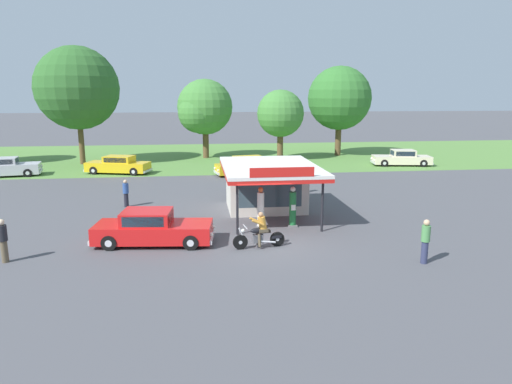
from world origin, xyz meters
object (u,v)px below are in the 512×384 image
parked_car_back_row_centre_left (247,166)px  bystander_admiring_sedan (425,240)px  featured_classic_sedan (152,229)px  motorcycle_with_rider (260,233)px  parked_car_back_row_centre_right (402,158)px  parked_car_back_row_centre (118,165)px  gas_pump_nearside (261,209)px  bystander_strolling_foreground (3,240)px  gas_pump_offside (293,208)px  bystander_standing_back_lot (296,180)px  parked_car_back_row_far_right (5,168)px  bystander_leaning_by_kiosk (126,193)px

parked_car_back_row_centre_left → bystander_admiring_sedan: 21.53m
featured_classic_sedan → parked_car_back_row_centre_left: bearing=70.7°
motorcycle_with_rider → parked_car_back_row_centre_right: 26.93m
parked_car_back_row_centre_left → parked_car_back_row_centre: 10.75m
gas_pump_nearside → bystander_strolling_foreground: 11.18m
parked_car_back_row_centre_right → bystander_admiring_sedan: 26.21m
gas_pump_offside → motorcycle_with_rider: 3.66m
featured_classic_sedan → bystander_standing_back_lot: size_ratio=3.07×
featured_classic_sedan → bystander_strolling_foreground: (-5.56, -1.63, 0.24)m
gas_pump_offside → bystander_standing_back_lot: gas_pump_offside is taller
gas_pump_nearside → parked_car_back_row_far_right: bearing=137.2°
parked_car_back_row_centre_left → bystander_leaning_by_kiosk: 12.98m
featured_classic_sedan → bystander_standing_back_lot: bystander_standing_back_lot is taller
featured_classic_sedan → parked_car_back_row_far_right: (-13.31, 18.88, 0.02)m
parked_car_back_row_centre_left → bystander_standing_back_lot: bystander_standing_back_lot is taller
gas_pump_offside → bystander_leaning_by_kiosk: 10.29m
bystander_strolling_foreground → parked_car_back_row_centre: bearing=87.2°
gas_pump_offside → bystander_strolling_foreground: bearing=-164.0°
parked_car_back_row_far_right → bystander_admiring_sedan: bearing=-43.3°
motorcycle_with_rider → bystander_standing_back_lot: (3.83, 10.53, 0.30)m
parked_car_back_row_centre → parked_car_back_row_far_right: parked_car_back_row_far_right is taller
gas_pump_offside → bystander_admiring_sedan: gas_pump_offside is taller
gas_pump_nearside → parked_car_back_row_centre_left: bearing=86.3°
gas_pump_nearside → bystander_admiring_sedan: gas_pump_nearside is taller
parked_car_back_row_centre_left → bystander_standing_back_lot: bearing=-72.9°
motorcycle_with_rider → bystander_strolling_foreground: bearing=-177.2°
gas_pump_nearside → bystander_leaning_by_kiosk: 8.95m
gas_pump_offside → parked_car_back_row_far_right: gas_pump_offside is taller
bystander_admiring_sedan → bystander_strolling_foreground: size_ratio=1.01×
parked_car_back_row_centre_right → bystander_standing_back_lot: size_ratio=3.16×
motorcycle_with_rider → bystander_strolling_foreground: bystander_strolling_foreground is taller
parked_car_back_row_centre_right → bystander_standing_back_lot: (-12.29, -11.04, 0.30)m
featured_classic_sedan → bystander_standing_back_lot: (8.45, 9.39, 0.27)m
gas_pump_offside → featured_classic_sedan: (-6.67, -1.87, -0.25)m
bystander_leaning_by_kiosk → bystander_admiring_sedan: (12.91, -10.95, 0.09)m
gas_pump_offside → bystander_leaning_by_kiosk: bearing=149.1°
motorcycle_with_rider → parked_car_back_row_centre_left: size_ratio=0.42×
parked_car_back_row_centre_left → gas_pump_nearside: bearing=-93.7°
parked_car_back_row_centre_right → bystander_leaning_by_kiosk: bystander_leaning_by_kiosk is taller
parked_car_back_row_centre_left → parked_car_back_row_centre_right: size_ratio=0.98×
parked_car_back_row_far_right → parked_car_back_row_centre_right: (34.05, 1.55, -0.05)m
motorcycle_with_rider → parked_car_back_row_centre_right: motorcycle_with_rider is taller
featured_classic_sedan → bystander_strolling_foreground: size_ratio=3.10×
parked_car_back_row_far_right → parked_car_back_row_centre: bearing=1.9°
bystander_admiring_sedan → bystander_standing_back_lot: 13.38m
motorcycle_with_rider → bystander_strolling_foreground: 10.19m
bystander_standing_back_lot → gas_pump_nearside: bearing=-114.3°
motorcycle_with_rider → bystander_leaning_by_kiosk: 10.72m
parked_car_back_row_far_right → bystander_standing_back_lot: size_ratio=3.12×
gas_pump_nearside → parked_car_back_row_centre: size_ratio=0.37×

